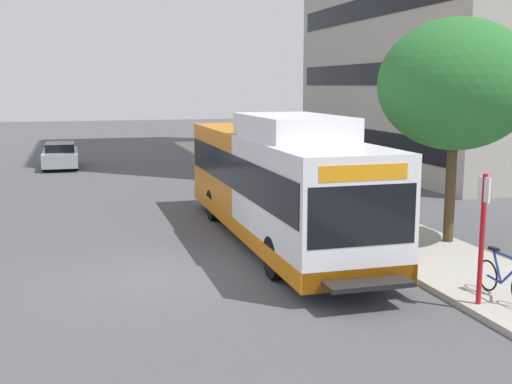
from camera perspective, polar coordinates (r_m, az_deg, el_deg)
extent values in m
plane|color=#4C4C51|center=(22.91, -11.10, -1.83)|extent=(120.00, 120.00, 0.00)
cube|color=#A8A399|center=(22.63, 7.29, -1.69)|extent=(3.00, 56.00, 0.14)
cube|color=white|center=(15.62, 4.90, -0.66)|extent=(2.54, 5.80, 2.73)
cube|color=orange|center=(21.09, -0.66, 2.01)|extent=(2.54, 5.80, 2.73)
cube|color=orange|center=(18.53, 1.69, -2.62)|extent=(2.57, 11.60, 0.44)
cube|color=black|center=(18.28, 1.71, 2.01)|extent=(2.58, 11.25, 0.96)
cube|color=black|center=(13.01, 9.35, -2.08)|extent=(2.34, 0.10, 1.24)
cube|color=orange|center=(12.85, 9.48, 1.72)|extent=(1.90, 0.08, 0.32)
cube|color=white|center=(16.78, 3.23, 5.79)|extent=(2.16, 4.06, 0.60)
cube|color=black|center=(12.99, 9.93, -8.03)|extent=(1.78, 0.60, 0.10)
cylinder|color=black|center=(14.88, 1.69, -5.82)|extent=(0.30, 1.00, 1.00)
cylinder|color=black|center=(15.69, 9.62, -5.15)|extent=(0.30, 1.00, 1.00)
cylinder|color=black|center=(21.29, -3.79, -1.16)|extent=(0.30, 1.00, 1.00)
cylinder|color=black|center=(21.86, 2.01, -0.87)|extent=(0.30, 1.00, 1.00)
cylinder|color=red|center=(13.32, 19.36, -4.02)|extent=(0.10, 0.10, 2.60)
cube|color=white|center=(13.12, 19.53, 0.22)|extent=(0.04, 0.36, 0.48)
torus|color=black|center=(14.48, 19.82, -6.96)|extent=(0.04, 0.66, 0.66)
cylinder|color=navy|center=(13.83, 21.69, -6.67)|extent=(0.05, 0.64, 0.64)
cylinder|color=navy|center=(14.17, 20.58, -6.22)|extent=(0.05, 0.34, 0.62)
cylinder|color=navy|center=(13.87, 21.39, -5.32)|extent=(0.05, 0.90, 0.05)
cylinder|color=navy|center=(14.31, 20.34, -7.24)|extent=(0.05, 0.45, 0.08)
cube|color=black|center=(14.21, 20.31, -4.75)|extent=(0.12, 0.24, 0.06)
cylinder|color=#4C3823|center=(18.42, 16.81, -0.03)|extent=(0.28, 0.28, 2.74)
ellipsoid|color=#286B2D|center=(18.18, 17.25, 9.09)|extent=(4.13, 4.13, 3.51)
cube|color=#93999E|center=(36.24, -16.93, 2.94)|extent=(1.80, 4.50, 0.70)
cube|color=black|center=(36.29, -16.97, 3.74)|extent=(1.48, 2.34, 0.56)
cylinder|color=black|center=(34.96, -18.26, 2.26)|extent=(0.20, 0.64, 0.64)
cylinder|color=black|center=(34.92, -15.64, 2.38)|extent=(0.20, 0.64, 0.64)
cylinder|color=black|center=(37.64, -18.10, 2.76)|extent=(0.20, 0.64, 0.64)
cylinder|color=black|center=(37.60, -15.66, 2.87)|extent=(0.20, 0.64, 0.64)
cube|color=black|center=(36.45, 16.69, 4.72)|extent=(10.22, 16.86, 1.10)
cube|color=black|center=(36.34, 16.94, 9.89)|extent=(10.22, 16.86, 1.10)
cube|color=black|center=(36.54, 17.20, 15.05)|extent=(10.22, 16.86, 1.10)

